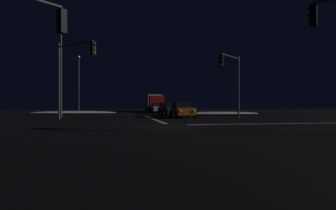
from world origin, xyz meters
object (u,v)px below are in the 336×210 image
object	(u,v)px
traffic_signal_nw	(72,65)
box_truck	(154,102)
streetlamp_left_near	(61,67)
traffic_signal_sw	(17,34)
sedan_black	(167,108)
sedan_green	(171,109)
sedan_silver	(157,108)
sedan_orange	(182,110)
traffic_signal_ne	(232,74)
streetlamp_left_far	(79,80)

from	to	relation	value
traffic_signal_nw	box_truck	bearing A→B (deg)	69.62
box_truck	streetlamp_left_near	bearing A→B (deg)	-119.85
traffic_signal_sw	box_truck	bearing A→B (deg)	75.91
traffic_signal_sw	sedan_black	bearing A→B (deg)	69.69
sedan_green	sedan_silver	size ratio (longest dim) A/B	1.00
streetlamp_left_near	traffic_signal_nw	bearing A→B (deg)	-72.91
sedan_black	streetlamp_left_near	xyz separation A→B (m)	(-12.56, -8.24, 4.44)
sedan_green	traffic_signal_sw	xyz separation A→B (m)	(-10.42, -23.56, 3.29)
box_truck	traffic_signal_sw	world-z (taller)	traffic_signal_sw
traffic_signal_nw	sedan_orange	bearing A→B (deg)	16.74
sedan_green	box_truck	bearing A→B (deg)	89.19
streetlamp_left_near	sedan_black	bearing A→B (deg)	33.27
sedan_orange	traffic_signal_ne	world-z (taller)	traffic_signal_ne
sedan_orange	sedan_green	bearing A→B (deg)	89.48
sedan_green	traffic_signal_sw	bearing A→B (deg)	-113.85
streetlamp_left_near	streetlamp_left_far	bearing A→B (deg)	90.00
sedan_orange	traffic_signal_nw	xyz separation A→B (m)	(-10.18, -3.06, 3.84)
sedan_silver	streetlamp_left_far	distance (m)	12.94
sedan_green	box_truck	size ratio (longest dim) A/B	0.52
traffic_signal_nw	streetlamp_left_far	bearing A→B (deg)	95.08
sedan_black	box_truck	distance (m)	13.57
traffic_signal_ne	streetlamp_left_near	bearing A→B (deg)	158.59
box_truck	traffic_signal_sw	distance (m)	43.96
sedan_black	box_truck	world-z (taller)	box_truck
sedan_green	traffic_signal_nw	world-z (taller)	traffic_signal_nw
traffic_signal_sw	streetlamp_left_far	bearing A→B (deg)	92.82
sedan_black	streetlamp_left_near	distance (m)	15.66
sedan_black	streetlamp_left_far	distance (m)	15.39
sedan_black	sedan_silver	bearing A→B (deg)	93.88
sedan_silver	traffic_signal_ne	size ratio (longest dim) A/B	0.71
traffic_signal_ne	streetlamp_left_near	distance (m)	17.48
sedan_orange	streetlamp_left_far	xyz separation A→B (m)	(-12.18, 19.44, 4.34)
sedan_black	box_truck	bearing A→B (deg)	90.24
sedan_orange	traffic_signal_ne	size ratio (longest dim) A/B	0.71
traffic_signal_nw	traffic_signal_ne	world-z (taller)	traffic_signal_nw
box_truck	traffic_signal_ne	world-z (taller)	traffic_signal_ne
traffic_signal_nw	traffic_signal_sw	world-z (taller)	traffic_signal_nw
traffic_signal_nw	traffic_signal_ne	xyz separation A→B (m)	(14.24, 0.13, -0.46)
sedan_orange	traffic_signal_sw	bearing A→B (deg)	-120.83
sedan_orange	sedan_black	size ratio (longest dim) A/B	1.00
sedan_silver	traffic_signal_nw	bearing A→B (deg)	-115.49
streetlamp_left_far	traffic_signal_ne	bearing A→B (deg)	-54.01
box_truck	traffic_signal_ne	xyz separation A→B (m)	(3.74, -28.15, 2.47)
box_truck	streetlamp_left_far	xyz separation A→B (m)	(-12.50, -5.78, 3.44)
traffic_signal_ne	traffic_signal_nw	bearing A→B (deg)	-179.47
traffic_signal_ne	streetlamp_left_near	xyz separation A→B (m)	(-16.24, 6.37, 1.06)
sedan_silver	streetlamp_left_far	xyz separation A→B (m)	(-12.12, 1.27, 4.34)
streetlamp_left_near	streetlamp_left_far	xyz separation A→B (m)	(0.00, 16.00, -0.10)
sedan_silver	traffic_signal_sw	world-z (taller)	traffic_signal_sw
sedan_green	streetlamp_left_near	size ratio (longest dim) A/B	0.48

